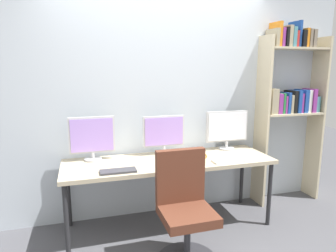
# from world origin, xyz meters

# --- Properties ---
(wall_back) EXTENTS (4.57, 0.10, 2.60)m
(wall_back) POSITION_xyz_m (0.00, 1.02, 1.30)
(wall_back) COLOR silver
(wall_back) RESTS_ON ground_plane
(desk) EXTENTS (2.17, 0.68, 0.74)m
(desk) POSITION_xyz_m (0.00, 0.60, 0.69)
(desk) COLOR tan
(desk) RESTS_ON ground_plane
(bookshelf) EXTENTS (0.83, 0.28, 2.22)m
(bookshelf) POSITION_xyz_m (1.61, 0.83, 1.39)
(bookshelf) COLOR beige
(bookshelf) RESTS_ON ground_plane
(office_chair) EXTENTS (0.52, 0.52, 0.99)m
(office_chair) POSITION_xyz_m (-0.05, -0.03, 0.40)
(office_chair) COLOR #2D2D33
(office_chair) RESTS_ON ground_plane
(monitor_left) EXTENTS (0.46, 0.18, 0.46)m
(monitor_left) POSITION_xyz_m (-0.76, 0.81, 0.98)
(monitor_left) COLOR silver
(monitor_left) RESTS_ON desk
(monitor_center) EXTENTS (0.46, 0.18, 0.43)m
(monitor_center) POSITION_xyz_m (0.00, 0.81, 0.97)
(monitor_center) COLOR silver
(monitor_center) RESTS_ON desk
(monitor_right) EXTENTS (0.52, 0.18, 0.45)m
(monitor_right) POSITION_xyz_m (0.76, 0.81, 0.99)
(monitor_right) COLOR silver
(monitor_right) RESTS_ON desk
(keyboard_left) EXTENTS (0.33, 0.13, 0.02)m
(keyboard_left) POSITION_xyz_m (-0.56, 0.37, 0.75)
(keyboard_left) COLOR #38383D
(keyboard_left) RESTS_ON desk
(keyboard_right) EXTENTS (0.32, 0.13, 0.02)m
(keyboard_right) POSITION_xyz_m (0.56, 0.37, 0.75)
(keyboard_right) COLOR silver
(keyboard_right) RESTS_ON desk
(computer_mouse) EXTENTS (0.06, 0.10, 0.03)m
(computer_mouse) POSITION_xyz_m (0.10, 0.36, 0.76)
(computer_mouse) COLOR silver
(computer_mouse) RESTS_ON desk
(coffee_mug) EXTENTS (0.11, 0.08, 0.09)m
(coffee_mug) POSITION_xyz_m (0.30, 0.47, 0.79)
(coffee_mug) COLOR orange
(coffee_mug) RESTS_ON desk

